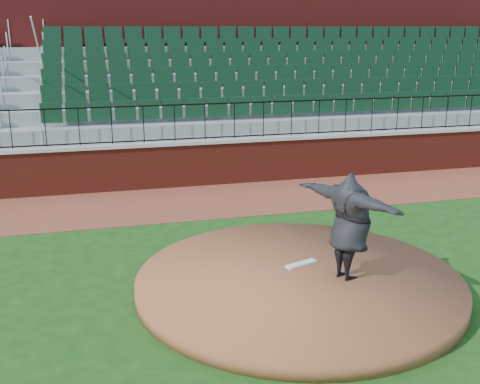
# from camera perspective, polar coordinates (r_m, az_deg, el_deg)

# --- Properties ---
(ground) EXTENTS (90.00, 90.00, 0.00)m
(ground) POSITION_cam_1_polar(r_m,az_deg,el_deg) (10.37, 2.12, -9.13)
(ground) COLOR #174112
(ground) RESTS_ON ground
(warning_track) EXTENTS (34.00, 3.20, 0.01)m
(warning_track) POSITION_cam_1_polar(r_m,az_deg,el_deg) (15.29, -3.69, -0.82)
(warning_track) COLOR brown
(warning_track) RESTS_ON ground
(field_wall) EXTENTS (34.00, 0.35, 1.20)m
(field_wall) POSITION_cam_1_polar(r_m,az_deg,el_deg) (16.67, -4.79, 2.66)
(field_wall) COLOR maroon
(field_wall) RESTS_ON ground
(wall_cap) EXTENTS (34.00, 0.45, 0.10)m
(wall_cap) POSITION_cam_1_polar(r_m,az_deg,el_deg) (16.53, -4.84, 4.85)
(wall_cap) COLOR #B7B7B7
(wall_cap) RESTS_ON field_wall
(wall_railing) EXTENTS (34.00, 0.05, 1.00)m
(wall_railing) POSITION_cam_1_polar(r_m,az_deg,el_deg) (16.44, -4.88, 6.74)
(wall_railing) COLOR black
(wall_railing) RESTS_ON wall_cap
(seating_stands) EXTENTS (34.00, 5.10, 4.60)m
(seating_stands) POSITION_cam_1_polar(r_m,az_deg,el_deg) (19.04, -6.35, 9.45)
(seating_stands) COLOR gray
(seating_stands) RESTS_ON ground
(concourse_wall) EXTENTS (34.00, 0.50, 5.50)m
(concourse_wall) POSITION_cam_1_polar(r_m,az_deg,el_deg) (21.76, -7.50, 11.38)
(concourse_wall) COLOR maroon
(concourse_wall) RESTS_ON ground
(pitchers_mound) EXTENTS (5.58, 5.58, 0.25)m
(pitchers_mound) POSITION_cam_1_polar(r_m,az_deg,el_deg) (10.26, 5.70, -8.73)
(pitchers_mound) COLOR brown
(pitchers_mound) RESTS_ON ground
(pitching_rubber) EXTENTS (0.63, 0.35, 0.04)m
(pitching_rubber) POSITION_cam_1_polar(r_m,az_deg,el_deg) (10.63, 5.98, -6.97)
(pitching_rubber) COLOR white
(pitching_rubber) RESTS_ON pitchers_mound
(pitcher) EXTENTS (1.40, 2.33, 1.84)m
(pitcher) POSITION_cam_1_polar(r_m,az_deg,el_deg) (9.93, 10.60, -3.30)
(pitcher) COLOR black
(pitcher) RESTS_ON pitchers_mound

